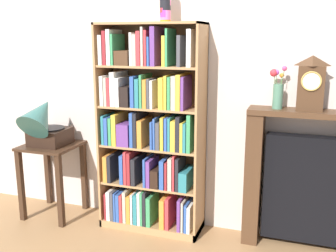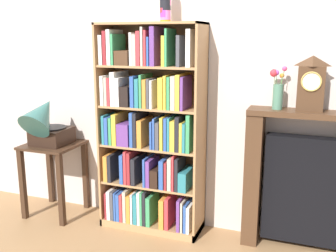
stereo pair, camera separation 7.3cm
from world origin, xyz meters
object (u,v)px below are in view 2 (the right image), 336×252
at_px(cup_stack, 165,4).
at_px(side_table_left, 54,163).
at_px(mantel_clock, 311,84).
at_px(flower_vase, 278,91).
at_px(gramophone, 46,122).
at_px(bookshelf, 149,136).
at_px(fireplace_mantel, 310,184).

bearing_deg(cup_stack, side_table_left, -175.74).
distance_m(side_table_left, mantel_clock, 2.24).
distance_m(cup_stack, flower_vase, 1.04).
xyz_separation_m(cup_stack, gramophone, (-1.03, -0.15, -0.94)).
relative_size(cup_stack, side_table_left, 0.40).
bearing_deg(side_table_left, bookshelf, 3.54).
bearing_deg(fireplace_mantel, mantel_clock, -157.89).
height_order(fireplace_mantel, mantel_clock, mantel_clock).
xyz_separation_m(gramophone, fireplace_mantel, (2.14, 0.20, -0.34)).
bearing_deg(gramophone, side_table_left, 90.00).
bearing_deg(bookshelf, fireplace_mantel, 3.38).
xyz_separation_m(side_table_left, gramophone, (0.00, -0.07, 0.39)).
relative_size(cup_stack, gramophone, 0.54).
relative_size(gramophone, flower_vase, 1.59).
height_order(bookshelf, fireplace_mantel, bookshelf).
xyz_separation_m(fireplace_mantel, flower_vase, (-0.27, -0.01, 0.67)).
xyz_separation_m(side_table_left, fireplace_mantel, (2.14, 0.13, 0.05)).
height_order(bookshelf, side_table_left, bookshelf).
bearing_deg(cup_stack, mantel_clock, 1.76).
relative_size(mantel_clock, flower_vase, 1.25).
bearing_deg(cup_stack, fireplace_mantel, 2.69).
relative_size(fireplace_mantel, flower_vase, 3.45).
distance_m(bookshelf, gramophone, 0.92).
height_order(cup_stack, flower_vase, cup_stack).
bearing_deg(gramophone, flower_vase, 5.73).
height_order(cup_stack, fireplace_mantel, cup_stack).
xyz_separation_m(fireplace_mantel, mantel_clock, (-0.05, -0.02, 0.73)).
distance_m(fireplace_mantel, mantel_clock, 0.73).
bearing_deg(cup_stack, gramophone, -171.73).
distance_m(cup_stack, mantel_clock, 1.20).
height_order(bookshelf, cup_stack, cup_stack).
bearing_deg(fireplace_mantel, cup_stack, -177.31).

